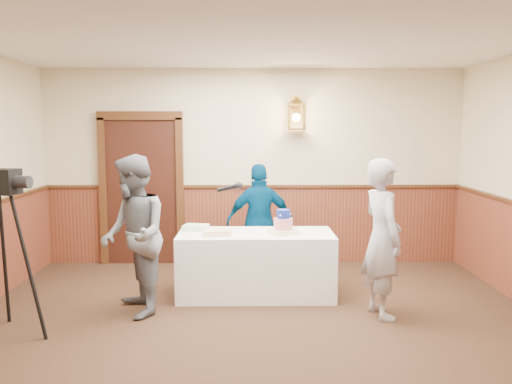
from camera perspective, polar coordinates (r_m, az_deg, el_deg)
ground at (r=4.72m, az=0.04°, el=-17.81°), size 7.00×7.00×0.00m
room_shell at (r=4.77m, az=-0.68°, el=1.44°), size 6.02×7.02×2.81m
display_table at (r=6.39m, az=-0.02°, el=-7.59°), size 1.80×0.80×0.75m
tiered_cake at (r=6.23m, az=2.88°, el=-3.42°), size 0.35×0.35×0.28m
sheet_cake_yellow at (r=6.17m, az=-4.10°, el=-4.27°), size 0.33×0.26×0.06m
sheet_cake_green at (r=6.48m, az=-6.36°, el=-3.74°), size 0.32×0.27×0.07m
interviewer at (r=5.80m, az=-12.76°, el=-4.50°), size 1.59×1.00×1.69m
baker at (r=5.76m, az=13.14°, el=-4.76°), size 0.51×0.67×1.66m
assistant_p at (r=7.06m, az=0.43°, el=-3.09°), size 0.91×0.46×1.50m
tv_camera_rig at (r=5.61m, az=-25.21°, el=-6.75°), size 0.63×0.58×1.59m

